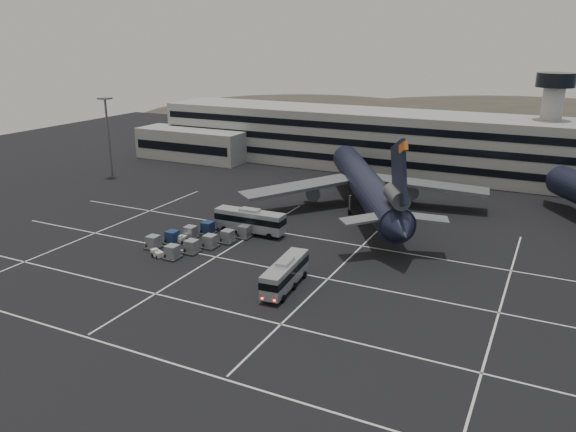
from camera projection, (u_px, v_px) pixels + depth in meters
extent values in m
plane|color=black|center=(236.00, 274.00, 77.62)|extent=(260.00, 260.00, 0.00)
cube|color=silver|center=(127.00, 350.00, 58.83)|extent=(90.00, 0.25, 0.01)
cube|color=silver|center=(194.00, 303.00, 69.08)|extent=(90.00, 0.25, 0.01)
cube|color=silver|center=(251.00, 264.00, 81.03)|extent=(90.00, 0.25, 0.01)
cube|color=silver|center=(293.00, 235.00, 92.98)|extent=(90.00, 0.25, 0.01)
cube|color=silver|center=(104.00, 230.00, 95.39)|extent=(0.25, 55.00, 0.01)
cube|color=silver|center=(223.00, 253.00, 85.27)|extent=(0.25, 55.00, 0.01)
cube|color=silver|center=(333.00, 274.00, 77.68)|extent=(0.25, 55.00, 0.01)
cube|color=silver|center=(501.00, 306.00, 68.40)|extent=(0.25, 55.00, 0.01)
cube|color=gray|center=(389.00, 141.00, 136.94)|extent=(120.00, 18.00, 14.00)
cube|color=black|center=(377.00, 162.00, 130.28)|extent=(118.00, 0.20, 1.60)
cube|color=black|center=(378.00, 145.00, 129.06)|extent=(118.00, 0.20, 1.60)
cube|color=black|center=(379.00, 129.00, 127.93)|extent=(118.00, 0.20, 1.60)
cube|color=gray|center=(192.00, 144.00, 148.69)|extent=(30.00, 10.00, 8.00)
cylinder|color=gray|center=(548.00, 134.00, 122.66)|extent=(4.40, 4.40, 22.00)
cylinder|color=black|center=(556.00, 80.00, 119.14)|extent=(8.00, 8.00, 3.00)
ellipsoid|color=#38332B|center=(320.00, 134.00, 251.24)|extent=(196.00, 140.00, 32.00)
ellipsoid|color=#38332B|center=(536.00, 159.00, 214.21)|extent=(252.00, 180.00, 44.00)
cylinder|color=slate|center=(109.00, 139.00, 127.93)|extent=(0.50, 0.50, 18.00)
cube|color=slate|center=(105.00, 99.00, 125.15)|extent=(2.40, 2.40, 0.35)
cylinder|color=black|center=(366.00, 185.00, 103.76)|extent=(28.63, 44.48, 5.60)
cone|color=black|center=(344.00, 156.00, 128.66)|extent=(7.09, 6.68, 5.60)
cone|color=black|center=(402.00, 232.00, 78.58)|extent=(6.85, 6.84, 5.04)
cube|color=black|center=(399.00, 175.00, 79.64)|extent=(5.12, 8.48, 10.97)
cube|color=#CA5E1B|center=(403.00, 148.00, 76.93)|extent=(2.08, 3.08, 2.24)
cylinder|color=#595B60|center=(397.00, 196.00, 81.12)|extent=(5.32, 6.55, 2.70)
cube|color=slate|center=(366.00, 219.00, 82.43)|extent=(7.73, 7.38, 0.87)
cube|color=slate|center=(422.00, 218.00, 82.91)|extent=(8.12, 5.33, 0.87)
cube|color=slate|center=(298.00, 187.00, 105.21)|extent=(17.96, 20.67, 1.75)
cylinder|color=#595B60|center=(312.00, 191.00, 108.75)|extent=(5.07, 6.12, 2.70)
cube|color=slate|center=(429.00, 185.00, 106.61)|extent=(22.54, 8.39, 1.75)
cylinder|color=#595B60|center=(408.00, 190.00, 109.81)|extent=(5.07, 6.12, 2.70)
cylinder|color=slate|center=(351.00, 180.00, 119.28)|extent=(0.44, 0.44, 3.00)
cylinder|color=black|center=(351.00, 187.00, 119.78)|extent=(0.98, 1.20, 1.10)
cylinder|color=slate|center=(350.00, 203.00, 102.60)|extent=(0.44, 0.44, 3.00)
cylinder|color=black|center=(350.00, 212.00, 103.10)|extent=(0.98, 1.20, 1.10)
cylinder|color=slate|center=(384.00, 203.00, 102.96)|extent=(0.44, 0.44, 3.00)
cylinder|color=black|center=(384.00, 211.00, 103.46)|extent=(0.98, 1.20, 1.10)
cone|color=black|center=(553.00, 177.00, 109.29)|extent=(7.15, 6.82, 5.60)
cube|color=#9B9EA3|center=(285.00, 273.00, 72.63)|extent=(3.47, 11.30, 3.03)
cube|color=black|center=(285.00, 271.00, 72.52)|extent=(3.53, 11.36, 0.96)
cube|color=#9B9EA3|center=(285.00, 261.00, 72.11)|extent=(1.87, 3.16, 0.35)
cylinder|color=black|center=(264.00, 295.00, 70.10)|extent=(0.41, 0.99, 0.97)
cylinder|color=black|center=(283.00, 299.00, 69.23)|extent=(0.41, 0.99, 0.97)
cylinder|color=black|center=(276.00, 283.00, 73.55)|extent=(0.41, 0.99, 0.97)
cylinder|color=black|center=(294.00, 286.00, 72.68)|extent=(0.41, 0.99, 0.97)
cylinder|color=black|center=(287.00, 272.00, 77.01)|extent=(0.41, 0.99, 0.97)
cylinder|color=black|center=(304.00, 275.00, 76.13)|extent=(0.41, 0.99, 0.97)
cube|color=#FF0C05|center=(262.00, 298.00, 68.32)|extent=(0.26, 0.10, 0.22)
cube|color=#FF0C05|center=(274.00, 301.00, 67.76)|extent=(0.26, 0.10, 0.22)
cube|color=#9B9EA3|center=(250.00, 221.00, 92.90)|extent=(12.12, 2.95, 3.29)
cube|color=black|center=(250.00, 218.00, 92.78)|extent=(12.18, 3.01, 1.04)
cube|color=#9B9EA3|center=(250.00, 210.00, 92.33)|extent=(3.32, 1.81, 0.38)
cylinder|color=black|center=(269.00, 237.00, 90.53)|extent=(1.06, 0.37, 1.05)
cylinder|color=black|center=(277.00, 231.00, 92.89)|extent=(1.06, 0.37, 1.05)
cylinder|color=black|center=(246.00, 233.00, 92.24)|extent=(1.06, 0.37, 1.05)
cylinder|color=black|center=(254.00, 228.00, 94.61)|extent=(1.06, 0.37, 1.05)
cylinder|color=black|center=(224.00, 229.00, 93.96)|extent=(1.06, 0.37, 1.05)
cylinder|color=black|center=(233.00, 225.00, 96.32)|extent=(1.06, 0.37, 1.05)
cube|color=silver|center=(181.00, 239.00, 89.51)|extent=(1.22, 2.05, 0.81)
cube|color=silver|center=(180.00, 237.00, 88.95)|extent=(1.05, 0.88, 0.45)
cylinder|color=black|center=(176.00, 242.00, 89.12)|extent=(0.23, 0.52, 0.50)
cylinder|color=black|center=(182.00, 242.00, 88.77)|extent=(0.23, 0.52, 0.50)
cylinder|color=black|center=(181.00, 239.00, 90.39)|extent=(0.23, 0.52, 0.50)
cylinder|color=black|center=(186.00, 239.00, 90.04)|extent=(0.23, 0.52, 0.50)
cube|color=silver|center=(158.00, 254.00, 83.49)|extent=(2.22, 1.78, 0.80)
cube|color=silver|center=(159.00, 251.00, 83.00)|extent=(1.13, 1.22, 0.44)
cylinder|color=black|center=(157.00, 257.00, 82.74)|extent=(0.53, 0.38, 0.50)
cylinder|color=black|center=(163.00, 256.00, 83.33)|extent=(0.53, 0.38, 0.50)
cylinder|color=black|center=(153.00, 255.00, 83.79)|extent=(0.53, 0.38, 0.50)
cylinder|color=black|center=(159.00, 253.00, 84.38)|extent=(0.53, 0.38, 0.50)
cube|color=#2D2D30|center=(154.00, 247.00, 86.86)|extent=(2.88, 3.07, 0.20)
cylinder|color=black|center=(154.00, 248.00, 86.88)|extent=(0.11, 0.22, 0.22)
cube|color=gray|center=(153.00, 241.00, 86.55)|extent=(2.25, 2.25, 1.79)
cube|color=#2D2D30|center=(173.00, 257.00, 82.90)|extent=(2.88, 3.07, 0.20)
cylinder|color=black|center=(173.00, 258.00, 82.92)|extent=(0.11, 0.22, 0.22)
cube|color=gray|center=(172.00, 251.00, 82.60)|extent=(2.25, 2.25, 1.79)
cube|color=#2D2D30|center=(173.00, 242.00, 89.00)|extent=(2.88, 3.07, 0.20)
cylinder|color=black|center=(173.00, 243.00, 89.02)|extent=(0.11, 0.22, 0.22)
cube|color=#16274E|center=(172.00, 236.00, 88.70)|extent=(2.25, 2.25, 1.79)
cube|color=#2D2D30|center=(192.00, 252.00, 85.05)|extent=(2.88, 3.07, 0.20)
cylinder|color=black|center=(192.00, 252.00, 85.07)|extent=(0.11, 0.22, 0.22)
cube|color=gray|center=(192.00, 246.00, 84.75)|extent=(2.25, 2.25, 1.79)
cube|color=#2D2D30|center=(191.00, 237.00, 91.15)|extent=(2.88, 3.07, 0.20)
cylinder|color=black|center=(191.00, 238.00, 91.17)|extent=(0.11, 0.22, 0.22)
cube|color=gray|center=(190.00, 232.00, 90.85)|extent=(2.25, 2.25, 1.79)
cube|color=#2D2D30|center=(210.00, 247.00, 87.20)|extent=(2.88, 3.07, 0.20)
cylinder|color=black|center=(210.00, 247.00, 87.22)|extent=(0.11, 0.22, 0.22)
cube|color=gray|center=(210.00, 241.00, 86.89)|extent=(2.25, 2.25, 1.79)
cube|color=#2D2D30|center=(208.00, 233.00, 93.30)|extent=(2.88, 3.07, 0.20)
cylinder|color=black|center=(208.00, 233.00, 93.32)|extent=(0.11, 0.22, 0.22)
cube|color=#16274E|center=(208.00, 227.00, 92.99)|extent=(2.25, 2.25, 1.79)
cube|color=#2D2D30|center=(228.00, 242.00, 89.34)|extent=(2.88, 3.07, 0.20)
cylinder|color=black|center=(228.00, 242.00, 89.36)|extent=(0.11, 0.22, 0.22)
cube|color=gray|center=(228.00, 236.00, 89.04)|extent=(2.25, 2.25, 1.79)
cube|color=#2D2D30|center=(224.00, 228.00, 95.44)|extent=(2.88, 3.07, 0.20)
cylinder|color=black|center=(224.00, 229.00, 95.46)|extent=(0.11, 0.22, 0.22)
cube|color=gray|center=(224.00, 223.00, 95.14)|extent=(2.25, 2.25, 1.79)
cube|color=#2D2D30|center=(245.00, 237.00, 91.49)|extent=(2.88, 3.07, 0.20)
cylinder|color=black|center=(245.00, 237.00, 91.51)|extent=(0.11, 0.22, 0.22)
cube|color=gray|center=(244.00, 231.00, 91.18)|extent=(2.25, 2.25, 1.79)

